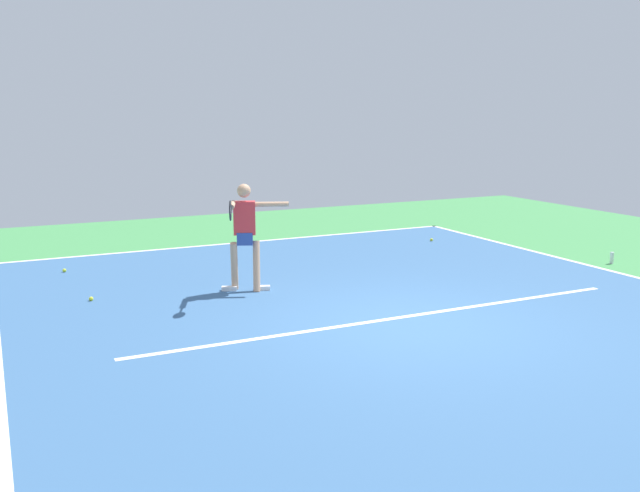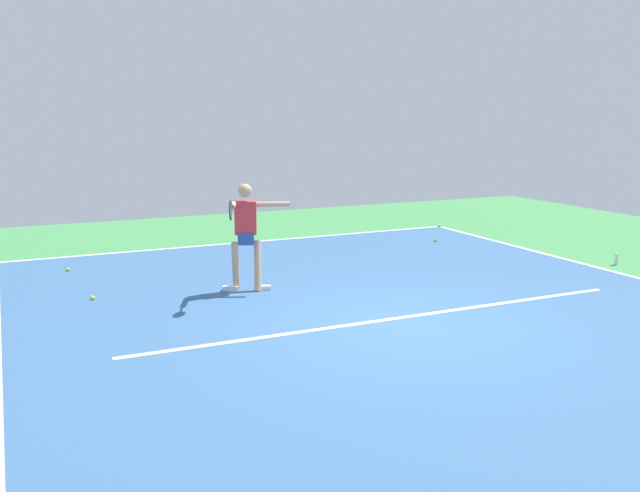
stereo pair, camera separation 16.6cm
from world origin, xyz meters
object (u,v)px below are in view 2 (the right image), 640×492
at_px(tennis_ball_by_sideline, 68,269).
at_px(water_bottle, 616,259).
at_px(tennis_ball_centre_court, 93,298).
at_px(tennis_ball_near_service_line, 436,240).
at_px(tennis_player, 246,230).

distance_m(tennis_ball_by_sideline, water_bottle, 10.08).
distance_m(tennis_ball_by_sideline, tennis_ball_centre_court, 2.20).
height_order(tennis_ball_by_sideline, tennis_ball_near_service_line, same).
bearing_deg(tennis_ball_centre_court, tennis_ball_by_sideline, -85.83).
bearing_deg(tennis_ball_near_service_line, tennis_ball_centre_court, 13.88).
bearing_deg(tennis_ball_by_sideline, tennis_player, 133.10).
bearing_deg(tennis_player, tennis_ball_centre_court, 10.18).
relative_size(tennis_ball_by_sideline, tennis_ball_centre_court, 1.00).
height_order(tennis_ball_by_sideline, water_bottle, water_bottle).
xyz_separation_m(tennis_ball_centre_court, water_bottle, (-9.21, 1.54, 0.08)).
relative_size(tennis_player, tennis_ball_near_service_line, 26.11).
xyz_separation_m(tennis_ball_by_sideline, tennis_ball_near_service_line, (-7.63, 0.34, 0.00)).
bearing_deg(tennis_ball_near_service_line, tennis_ball_by_sideline, -2.58).
bearing_deg(water_bottle, tennis_player, -8.91).
height_order(tennis_ball_near_service_line, water_bottle, water_bottle).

